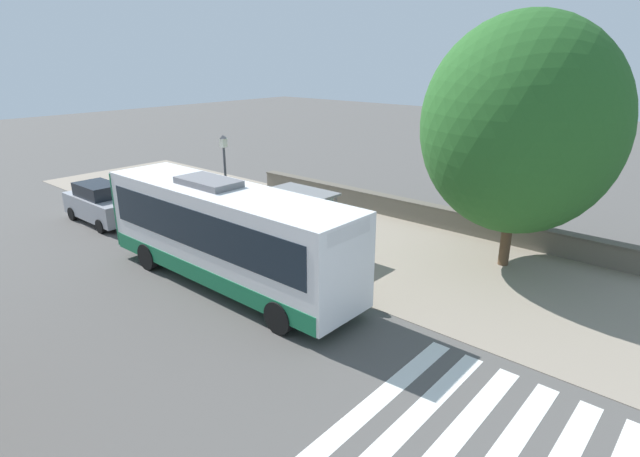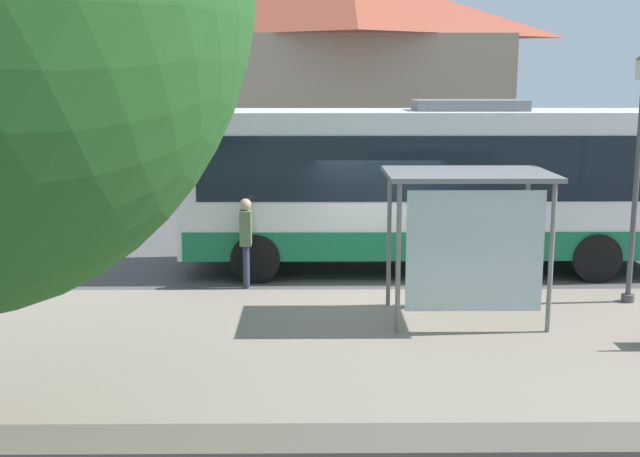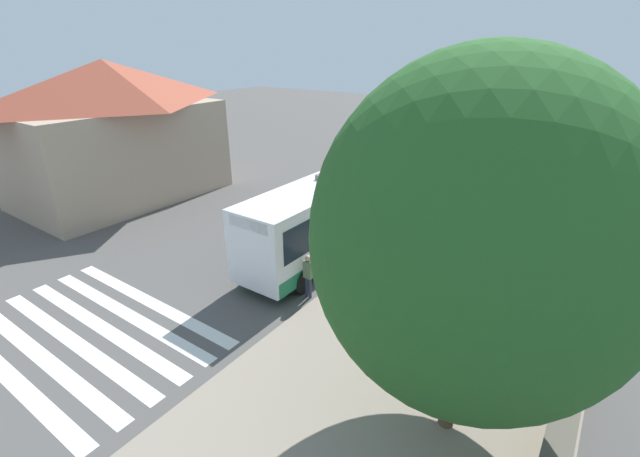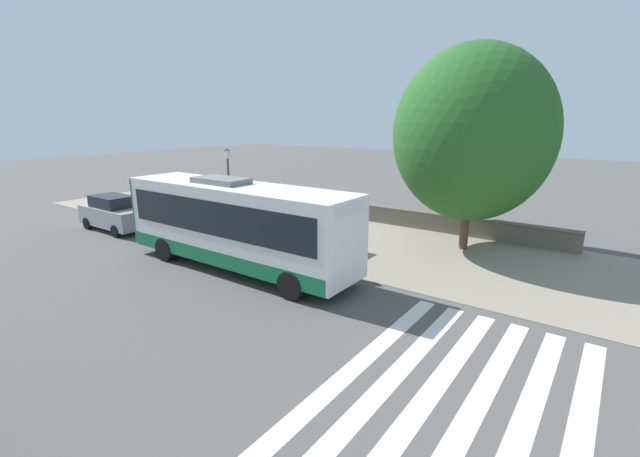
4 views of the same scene
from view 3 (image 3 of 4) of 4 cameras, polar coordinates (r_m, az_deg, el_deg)
The scene contains 12 objects.
ground_plane at distance 18.36m, azimuth 4.09°, elevation -5.69°, with size 120.00×120.00×0.00m, color #514F4C.
sidewalk_plaza at distance 16.86m, azimuth 17.46°, elevation -9.71°, with size 9.00×44.00×0.02m.
crosswalk_stripes at distance 16.67m, azimuth -28.61°, elevation -12.21°, with size 9.00×5.25×0.01m.
stone_wall at distance 16.21m, azimuth 31.55°, elevation -11.84°, with size 0.60×20.00×0.98m.
background_building at distance 28.85m, azimuth -25.77°, elevation 11.76°, with size 7.93×11.89×8.10m.
bus at distance 19.34m, azimuth 1.49°, elevation 2.13°, with size 2.60×10.50×3.64m.
bus_shelter at distance 17.64m, azimuth 12.12°, elevation 0.29°, with size 1.88×2.76×2.56m.
pedestrian at distance 16.04m, azimuth -1.58°, elevation -5.93°, with size 0.34×0.24×1.79m.
bench at distance 20.86m, azimuth 19.00°, elevation -1.78°, with size 0.40×1.64×0.88m.
street_lamp_near at distance 20.67m, azimuth 13.01°, elevation 5.32°, with size 0.28×0.28×4.55m.
shade_tree at distance 9.42m, azimuth 19.98°, elevation -1.14°, with size 6.91×6.91×9.05m.
parked_car_behind_bus at distance 27.89m, azimuth 13.65°, elevation 6.17°, with size 1.82×4.37×1.88m.
Camera 3 is at (-8.10, 13.82, 8.96)m, focal length 24.00 mm.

